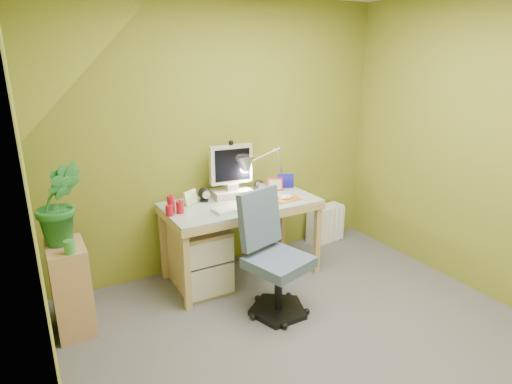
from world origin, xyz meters
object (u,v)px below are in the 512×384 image
desk (241,239)px  monitor (231,168)px  side_ledge (71,288)px  potted_plant (60,203)px  desk_lamp (275,159)px  radiator (325,224)px  task_chair (279,262)px

desk → monitor: 0.63m
side_ledge → potted_plant: bearing=78.1°
desk → potted_plant: (-1.41, -0.08, 0.60)m
desk_lamp → potted_plant: bearing=176.6°
monitor → side_ledge: bearing=-162.8°
desk → desk_lamp: bearing=21.2°
desk → potted_plant: size_ratio=2.27×
radiator → desk: bearing=-175.6°
desk_lamp → task_chair: size_ratio=0.67×
radiator → potted_plant: bearing=179.8°
desk → radiator: size_ratio=3.37×
radiator → desk_lamp: bearing=177.1°
monitor → radiator: (1.12, 0.05, -0.76)m
desk → monitor: size_ratio=2.57×
side_ledge → task_chair: bearing=-21.1°
desk_lamp → monitor: bearing=168.8°
desk → monitor: monitor is taller
desk → task_chair: 0.67m
potted_plant → radiator: potted_plant is taller
desk → potted_plant: bearing=-177.5°
task_chair → side_ledge: bearing=142.3°
side_ledge → radiator: size_ratio=1.70×
monitor → side_ledge: (-1.42, -0.31, -0.63)m
desk_lamp → desk: bearing=-169.4°
monitor → task_chair: 1.00m
monitor → task_chair: bearing=-86.7°
task_chair → radiator: (1.15, 0.90, -0.24)m
desk → radiator: bearing=11.0°
monitor → radiator: 1.36m
desk → potted_plant: 1.53m
side_ledge → task_chair: task_chair is taller
monitor → potted_plant: bearing=-164.7°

